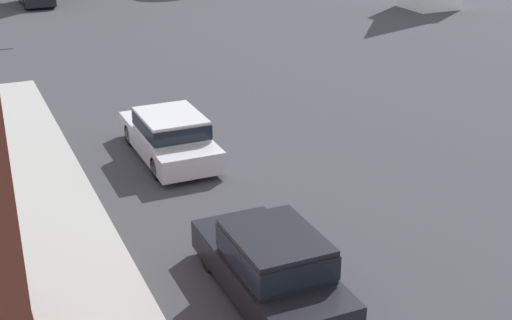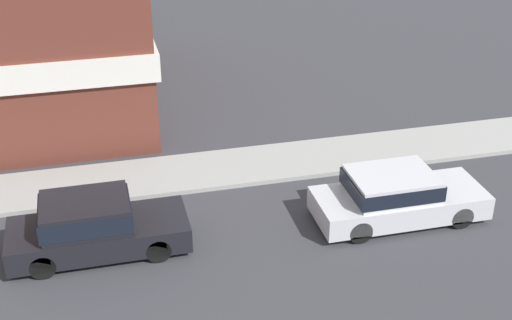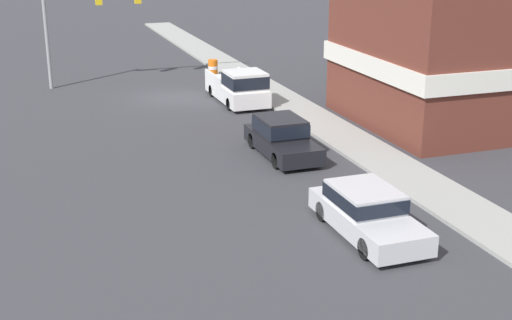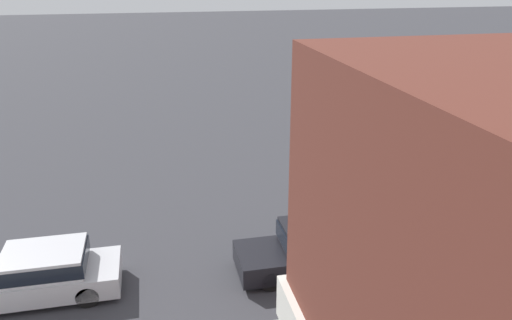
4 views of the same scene
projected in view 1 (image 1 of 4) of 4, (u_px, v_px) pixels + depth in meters
The scene contains 2 objects.
car_lead at pixel (272, 264), 14.83m from camera, with size 1.86×4.65×1.59m.
car_second_ahead at pixel (170, 134), 22.00m from camera, with size 1.93×4.82×1.48m.
Camera 1 is at (-7.68, 0.05, 8.54)m, focal length 50.00 mm.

